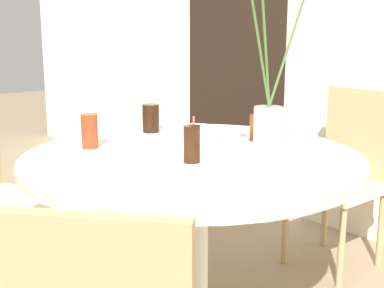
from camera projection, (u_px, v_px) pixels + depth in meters
name	position (u px, v px, depth m)	size (l,w,h in m)	color
doorway_panel	(234.00, 53.00, 3.68)	(0.90, 0.01, 2.05)	black
dining_table	(192.00, 187.00, 2.05)	(1.29, 1.29, 0.74)	beige
chair_far_back	(345.00, 168.00, 2.72)	(0.41, 0.41, 0.90)	beige
birthday_cake	(194.00, 137.00, 2.16)	(0.19, 0.19, 0.12)	white
flower_vase	(268.00, 109.00, 1.66)	(0.15, 0.31, 0.75)	#B2C6C1
side_plate	(264.00, 161.00, 1.91)	(0.18, 0.18, 0.01)	silver
drink_glass_0	(192.00, 144.00, 1.89)	(0.06, 0.06, 0.13)	#33190C
drink_glass_1	(258.00, 127.00, 2.26)	(0.07, 0.07, 0.11)	maroon
drink_glass_2	(151.00, 118.00, 2.43)	(0.08, 0.08, 0.13)	black
drink_glass_3	(90.00, 131.00, 2.11)	(0.07, 0.07, 0.14)	maroon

